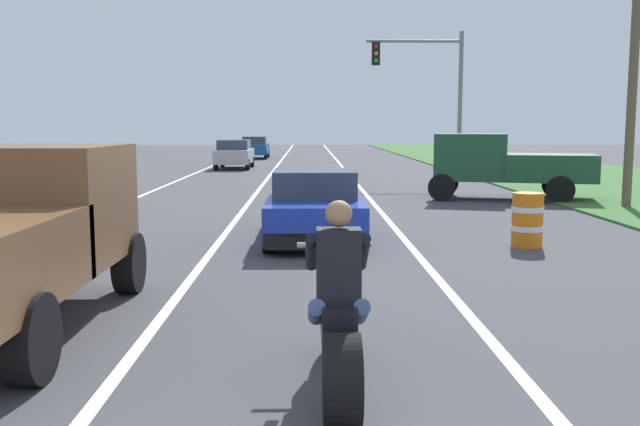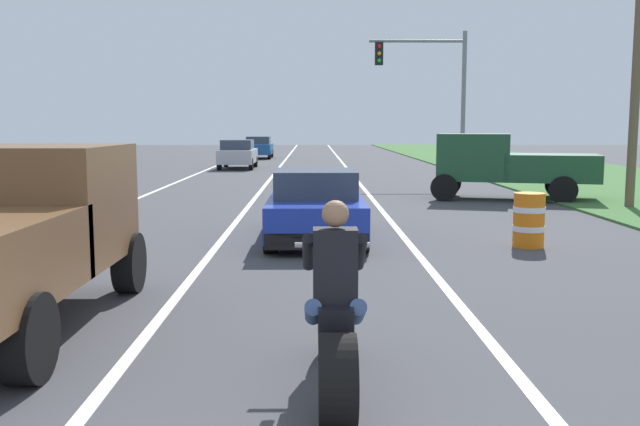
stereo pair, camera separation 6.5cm
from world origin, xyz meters
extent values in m
cube|color=white|center=(-5.40, 20.00, 0.00)|extent=(0.14, 120.00, 0.01)
cube|color=white|center=(1.80, 20.00, 0.00)|extent=(0.14, 120.00, 0.01)
cube|color=white|center=(-1.80, 20.00, 0.00)|extent=(0.14, 120.00, 0.01)
cylinder|color=black|center=(0.16, 2.43, 0.35)|extent=(0.28, 0.69, 0.69)
cylinder|color=black|center=(0.16, 3.98, 0.31)|extent=(0.12, 0.63, 0.63)
cube|color=black|center=(0.16, 3.25, 0.61)|extent=(0.28, 1.10, 0.36)
cylinder|color=#B2B2B7|center=(0.16, 3.90, 0.68)|extent=(0.08, 0.36, 0.73)
cylinder|color=#A5A5AA|center=(0.16, 3.88, 1.11)|extent=(0.70, 0.05, 0.05)
cube|color=black|center=(0.16, 3.02, 1.09)|extent=(0.36, 0.24, 0.60)
sphere|color=#9E7051|center=(0.16, 3.02, 1.51)|extent=(0.22, 0.22, 0.22)
cylinder|color=#384C7A|center=(-0.02, 3.05, 0.69)|extent=(0.14, 0.47, 0.32)
cylinder|color=black|center=(-0.06, 3.32, 1.14)|extent=(0.10, 0.51, 0.40)
cylinder|color=#384C7A|center=(0.34, 3.05, 0.69)|extent=(0.14, 0.47, 0.32)
cylinder|color=black|center=(0.38, 3.32, 1.14)|extent=(0.10, 0.51, 0.40)
cube|color=#1E38B2|center=(0.04, 11.14, 0.53)|extent=(1.80, 4.30, 0.64)
cube|color=#333D4C|center=(0.04, 10.94, 1.11)|extent=(1.56, 1.70, 0.52)
cube|color=black|center=(0.04, 9.09, 0.29)|extent=(1.76, 0.20, 0.28)
cylinder|color=black|center=(-0.76, 12.74, 0.32)|extent=(0.24, 0.64, 0.64)
cylinder|color=black|center=(0.84, 12.74, 0.32)|extent=(0.24, 0.64, 0.64)
cylinder|color=black|center=(-0.76, 9.54, 0.32)|extent=(0.24, 0.64, 0.64)
cylinder|color=black|center=(0.84, 9.54, 0.32)|extent=(0.24, 0.64, 0.64)
cube|color=brown|center=(-3.34, 5.85, 1.28)|extent=(1.90, 2.10, 1.40)
cube|color=#333D4C|center=(-3.34, 6.20, 1.67)|extent=(1.67, 0.29, 0.57)
cylinder|color=black|center=(-2.47, 6.65, 0.40)|extent=(0.28, 0.80, 0.80)
cylinder|color=black|center=(-2.47, 3.30, 0.40)|extent=(0.28, 0.80, 0.80)
cube|color=#1E4C2D|center=(4.89, 18.72, 1.28)|extent=(2.52, 2.38, 1.40)
cube|color=#333D4C|center=(4.55, 18.81, 1.67)|extent=(0.71, 1.69, 0.57)
cube|color=#1E4C2D|center=(7.06, 18.14, 0.98)|extent=(3.10, 2.53, 0.80)
cylinder|color=black|center=(3.89, 18.09, 0.40)|extent=(0.85, 0.48, 0.80)
cylinder|color=black|center=(4.34, 19.77, 0.40)|extent=(0.85, 0.48, 0.80)
cylinder|color=black|center=(7.12, 17.22, 0.40)|extent=(0.85, 0.48, 0.80)
cylinder|color=black|center=(7.57, 18.90, 0.40)|extent=(0.85, 0.48, 0.80)
cylinder|color=gray|center=(6.12, 26.15, 3.00)|extent=(0.18, 0.18, 6.00)
cylinder|color=gray|center=(4.19, 26.15, 5.60)|extent=(3.86, 0.12, 0.12)
cube|color=black|center=(2.66, 26.15, 5.10)|extent=(0.32, 0.24, 0.90)
sphere|color=red|center=(2.66, 26.01, 5.38)|extent=(0.16, 0.16, 0.16)
sphere|color=orange|center=(2.66, 26.01, 5.10)|extent=(0.16, 0.16, 0.16)
sphere|color=green|center=(2.66, 26.01, 4.82)|extent=(0.16, 0.16, 0.16)
cylinder|color=brown|center=(8.51, 16.07, 4.27)|extent=(0.24, 0.24, 8.54)
cylinder|color=orange|center=(3.93, 10.09, 0.50)|extent=(0.56, 0.56, 1.00)
cylinder|color=white|center=(3.93, 10.09, 0.70)|extent=(0.58, 0.58, 0.10)
cylinder|color=white|center=(3.93, 10.09, 0.35)|extent=(0.58, 0.58, 0.10)
cube|color=#B2B2B7|center=(-3.92, 34.13, 0.65)|extent=(1.76, 4.00, 0.70)
cube|color=#333D4C|center=(-3.92, 33.93, 1.25)|extent=(1.56, 2.00, 0.50)
cylinder|color=black|center=(-4.72, 35.53, 0.30)|extent=(0.20, 0.60, 0.60)
cylinder|color=black|center=(-3.12, 35.53, 0.30)|extent=(0.20, 0.60, 0.60)
cylinder|color=black|center=(-4.72, 32.73, 0.30)|extent=(0.20, 0.60, 0.60)
cylinder|color=black|center=(-3.12, 32.73, 0.30)|extent=(0.20, 0.60, 0.60)
cube|color=#194C8C|center=(-3.70, 45.79, 0.65)|extent=(1.76, 4.00, 0.70)
cube|color=#333D4C|center=(-3.70, 45.59, 1.25)|extent=(1.56, 2.00, 0.50)
cylinder|color=black|center=(-4.50, 47.19, 0.30)|extent=(0.20, 0.60, 0.60)
cylinder|color=black|center=(-2.90, 47.19, 0.30)|extent=(0.20, 0.60, 0.60)
cylinder|color=black|center=(-4.50, 44.39, 0.30)|extent=(0.20, 0.60, 0.60)
cylinder|color=black|center=(-2.90, 44.39, 0.30)|extent=(0.20, 0.60, 0.60)
camera|label=1|loc=(-0.09, -2.56, 2.21)|focal=39.33mm
camera|label=2|loc=(-0.03, -2.56, 2.21)|focal=39.33mm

